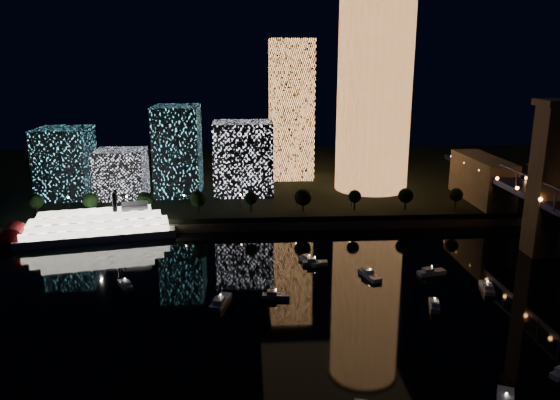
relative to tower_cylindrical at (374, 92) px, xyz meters
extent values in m
plane|color=black|center=(-24.14, -123.02, -47.66)|extent=(520.00, 520.00, 0.00)
cube|color=black|center=(-24.14, 36.98, -45.16)|extent=(420.00, 160.00, 5.00)
cube|color=#6B5E4C|center=(-24.14, -41.02, -46.16)|extent=(420.00, 6.00, 3.00)
cylinder|color=#FF9D51|center=(0.00, 0.00, -1.13)|extent=(32.00, 32.00, 83.07)
cube|color=#FF9D51|center=(-33.84, 26.80, -9.84)|extent=(20.63, 20.63, 65.64)
cube|color=white|center=(-57.00, -4.21, -27.23)|extent=(25.07, 21.21, 30.85)
cube|color=#5DE7FF|center=(-84.84, -2.56, -23.83)|extent=(18.82, 24.47, 37.65)
cube|color=white|center=(-108.20, -8.05, -32.62)|extent=(20.07, 18.25, 20.07)
cube|color=#5DE7FF|center=(-131.55, -5.45, -28.14)|extent=(20.74, 22.82, 29.04)
cube|color=#6B5E4C|center=(40.86, -73.02, -23.66)|extent=(11.00, 9.00, 48.00)
cube|color=#6B5E4C|center=(40.86, -23.02, -36.16)|extent=(12.00, 40.00, 23.00)
cube|color=navy|center=(35.86, -87.02, -26.16)|extent=(0.50, 0.50, 7.00)
cube|color=navy|center=(35.86, -63.02, -26.16)|extent=(0.50, 0.50, 7.00)
sphere|color=orange|center=(35.36, -78.02, -27.86)|extent=(1.20, 1.20, 1.20)
sphere|color=orange|center=(35.36, -33.02, -27.86)|extent=(1.20, 1.20, 1.20)
cube|color=silver|center=(-108.89, -48.66, -46.31)|extent=(55.37, 22.93, 2.70)
cube|color=white|center=(-108.89, -48.66, -43.72)|extent=(50.73, 20.93, 2.47)
cube|color=white|center=(-108.89, -48.66, -41.25)|extent=(46.10, 18.93, 2.47)
cube|color=white|center=(-108.89, -48.66, -38.77)|extent=(39.26, 16.47, 2.47)
cube|color=silver|center=(-95.67, -45.96, -36.64)|extent=(10.17, 8.41, 2.02)
cylinder|color=black|center=(-101.83, -49.51, -34.16)|extent=(1.57, 1.57, 6.75)
cylinder|color=black|center=(-102.73, -45.11, -34.16)|extent=(1.57, 1.57, 6.75)
cylinder|color=maroon|center=(-135.33, -54.07, -44.28)|extent=(9.74, 11.49, 7.87)
cube|color=silver|center=(-1.18, -88.24, -47.06)|extent=(8.98, 4.79, 1.20)
cube|color=silver|center=(-2.42, -88.56, -45.96)|extent=(3.46, 2.90, 1.00)
sphere|color=white|center=(-1.18, -88.24, -45.06)|extent=(0.36, 0.36, 0.36)
cube|color=silver|center=(-36.44, -76.86, -47.06)|extent=(6.35, 8.58, 1.20)
cube|color=silver|center=(-37.05, -75.76, -45.96)|extent=(3.30, 3.60, 1.00)
sphere|color=white|center=(-36.44, -76.86, -45.06)|extent=(0.36, 0.36, 0.36)
cube|color=silver|center=(-7.75, -109.83, -47.06)|extent=(4.13, 7.83, 1.20)
cube|color=silver|center=(-8.02, -110.91, -45.96)|extent=(2.52, 3.01, 1.00)
sphere|color=white|center=(-7.75, -109.83, -45.06)|extent=(0.36, 0.36, 0.36)
cube|color=silver|center=(-34.83, -78.44, -47.06)|extent=(7.72, 2.55, 1.20)
cube|color=silver|center=(-35.99, -78.43, -45.96)|extent=(2.71, 2.03, 1.00)
sphere|color=white|center=(-34.83, -78.44, -45.06)|extent=(0.36, 0.36, 0.36)
cube|color=silver|center=(-48.29, -101.90, -47.06)|extent=(7.53, 3.20, 1.20)
cube|color=silver|center=(-49.38, -101.77, -45.96)|extent=(2.76, 2.19, 1.00)
sphere|color=white|center=(-48.29, -101.90, -45.06)|extent=(0.36, 0.36, 0.36)
cube|color=silver|center=(-90.15, -91.94, -47.06)|extent=(5.70, 7.63, 1.20)
cube|color=silver|center=(-89.61, -92.91, -45.96)|extent=(2.95, 3.21, 1.00)
sphere|color=white|center=(-90.15, -91.94, -45.06)|extent=(0.36, 0.36, 0.36)
sphere|color=white|center=(-8.30, -150.81, -45.06)|extent=(0.36, 0.36, 0.36)
cube|color=silver|center=(-62.96, -104.33, -47.06)|extent=(5.72, 10.09, 1.20)
cube|color=silver|center=(-63.37, -105.71, -45.96)|extent=(3.37, 3.94, 1.00)
sphere|color=white|center=(-62.96, -104.33, -45.06)|extent=(0.36, 0.36, 0.36)
cube|color=silver|center=(10.48, -100.13, -47.06)|extent=(4.37, 8.80, 1.20)
cube|color=silver|center=(10.22, -101.37, -45.96)|extent=(2.75, 3.34, 1.00)
sphere|color=white|center=(10.48, -100.13, -45.06)|extent=(0.36, 0.36, 0.36)
cube|color=silver|center=(-20.02, -89.32, -47.06)|extent=(5.49, 9.64, 1.20)
cube|color=silver|center=(-20.42, -88.00, -45.96)|extent=(3.22, 3.77, 1.00)
sphere|color=white|center=(-20.02, -89.32, -45.06)|extent=(0.36, 0.36, 0.36)
cylinder|color=black|center=(-134.14, -35.02, -40.66)|extent=(0.70, 0.70, 4.00)
sphere|color=black|center=(-134.14, -35.02, -37.16)|extent=(5.70, 5.70, 5.70)
cylinder|color=black|center=(-114.14, -35.02, -40.66)|extent=(0.70, 0.70, 4.00)
sphere|color=black|center=(-114.14, -35.02, -37.16)|extent=(5.91, 5.91, 5.91)
cylinder|color=black|center=(-94.14, -35.02, -40.66)|extent=(0.70, 0.70, 4.00)
sphere|color=black|center=(-94.14, -35.02, -37.16)|extent=(5.76, 5.76, 5.76)
cylinder|color=black|center=(-74.14, -35.02, -40.66)|extent=(0.70, 0.70, 4.00)
sphere|color=black|center=(-74.14, -35.02, -37.16)|extent=(6.03, 6.03, 6.03)
cylinder|color=black|center=(-54.14, -35.02, -40.66)|extent=(0.70, 0.70, 4.00)
sphere|color=black|center=(-54.14, -35.02, -37.16)|extent=(5.01, 5.01, 5.01)
cylinder|color=black|center=(-34.14, -35.02, -40.66)|extent=(0.70, 0.70, 4.00)
sphere|color=black|center=(-34.14, -35.02, -37.16)|extent=(6.63, 6.63, 6.63)
cylinder|color=black|center=(-14.14, -35.02, -40.66)|extent=(0.70, 0.70, 4.00)
sphere|color=black|center=(-14.14, -35.02, -37.16)|extent=(5.06, 5.06, 5.06)
cylinder|color=black|center=(5.86, -35.02, -40.66)|extent=(0.70, 0.70, 4.00)
sphere|color=black|center=(5.86, -35.02, -37.16)|extent=(5.84, 5.84, 5.84)
cylinder|color=black|center=(25.86, -35.02, -40.66)|extent=(0.70, 0.70, 4.00)
sphere|color=black|center=(25.86, -35.02, -37.16)|extent=(5.20, 5.20, 5.20)
cylinder|color=black|center=(-124.14, -29.02, -40.16)|extent=(0.24, 0.24, 5.00)
sphere|color=#FFCC7F|center=(-124.14, -29.02, -37.36)|extent=(0.70, 0.70, 0.70)
cylinder|color=black|center=(-102.14, -29.02, -40.16)|extent=(0.24, 0.24, 5.00)
sphere|color=#FFCC7F|center=(-102.14, -29.02, -37.36)|extent=(0.70, 0.70, 0.70)
cylinder|color=black|center=(-80.14, -29.02, -40.16)|extent=(0.24, 0.24, 5.00)
sphere|color=#FFCC7F|center=(-80.14, -29.02, -37.36)|extent=(0.70, 0.70, 0.70)
cylinder|color=black|center=(-58.14, -29.02, -40.16)|extent=(0.24, 0.24, 5.00)
sphere|color=#FFCC7F|center=(-58.14, -29.02, -37.36)|extent=(0.70, 0.70, 0.70)
cylinder|color=black|center=(-36.14, -29.02, -40.16)|extent=(0.24, 0.24, 5.00)
sphere|color=#FFCC7F|center=(-36.14, -29.02, -37.36)|extent=(0.70, 0.70, 0.70)
cylinder|color=black|center=(-14.14, -29.02, -40.16)|extent=(0.24, 0.24, 5.00)
sphere|color=#FFCC7F|center=(-14.14, -29.02, -37.36)|extent=(0.70, 0.70, 0.70)
cylinder|color=black|center=(7.86, -29.02, -40.16)|extent=(0.24, 0.24, 5.00)
sphere|color=#FFCC7F|center=(7.86, -29.02, -37.36)|extent=(0.70, 0.70, 0.70)
camera|label=1|loc=(-55.62, -236.16, 15.29)|focal=35.00mm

